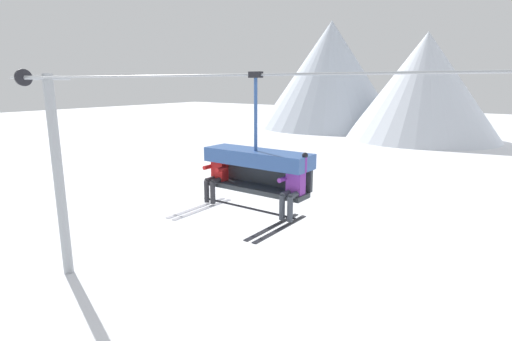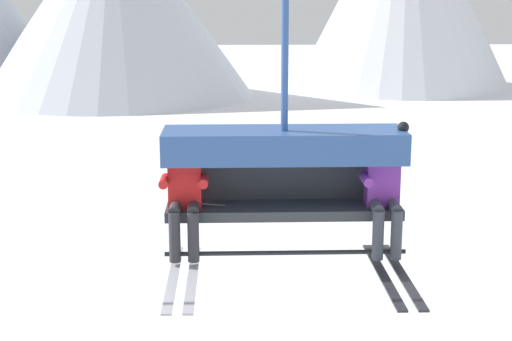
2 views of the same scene
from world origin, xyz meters
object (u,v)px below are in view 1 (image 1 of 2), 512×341
object	(u,v)px
lift_tower_near	(57,172)
skier_red	(216,174)
skier_purple	(293,186)
chairlift_chair	(258,164)

from	to	relation	value
lift_tower_near	skier_red	size ratio (longest dim) A/B	4.50
lift_tower_near	skier_purple	bearing A→B (deg)	-5.00
lift_tower_near	skier_purple	distance (m)	10.64
skier_red	skier_purple	size ratio (longest dim) A/B	1.00
lift_tower_near	skier_red	bearing A→B (deg)	-6.17
lift_tower_near	skier_red	distance (m)	8.73
skier_red	lift_tower_near	bearing A→B (deg)	173.83
skier_red	chairlift_chair	bearing A→B (deg)	12.90
skier_red	skier_purple	distance (m)	1.93
lift_tower_near	chairlift_chair	bearing A→B (deg)	-4.23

